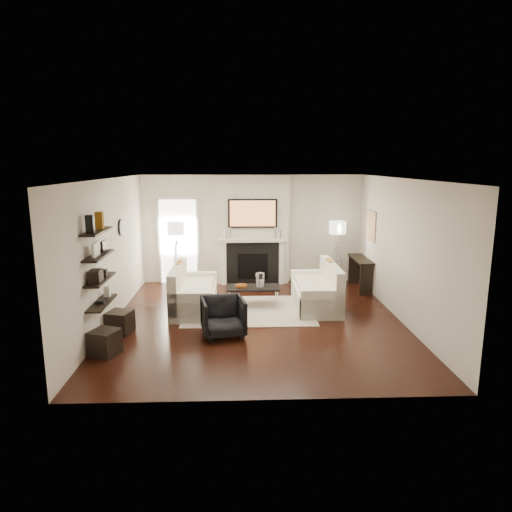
{
  "coord_description": "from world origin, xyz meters",
  "views": [
    {
      "loc": [
        -0.35,
        -8.34,
        2.97
      ],
      "look_at": [
        0.0,
        0.6,
        1.15
      ],
      "focal_mm": 32.0,
      "sensor_mm": 36.0,
      "label": 1
    }
  ],
  "objects_px": {
    "lamp_right_shade": "(338,228)",
    "ottoman_near": "(120,322)",
    "loveseat_right_base": "(315,297)",
    "lamp_left_shade": "(176,228)",
    "loveseat_left_base": "(195,300)",
    "armchair": "(223,315)",
    "coffee_table": "(253,288)"
  },
  "relations": [
    {
      "from": "lamp_right_shade",
      "to": "ottoman_near",
      "type": "xyz_separation_m",
      "value": [
        -4.52,
        -3.05,
        -1.25
      ]
    },
    {
      "from": "armchair",
      "to": "loveseat_right_base",
      "type": "bearing_deg",
      "value": 28.47
    },
    {
      "from": "loveseat_right_base",
      "to": "lamp_left_shade",
      "type": "relative_size",
      "value": 4.5
    },
    {
      "from": "loveseat_right_base",
      "to": "armchair",
      "type": "bearing_deg",
      "value": -140.49
    },
    {
      "from": "ottoman_near",
      "to": "lamp_right_shade",
      "type": "bearing_deg",
      "value": 34.04
    },
    {
      "from": "loveseat_left_base",
      "to": "armchair",
      "type": "bearing_deg",
      "value": -66.44
    },
    {
      "from": "coffee_table",
      "to": "armchair",
      "type": "relative_size",
      "value": 1.48
    },
    {
      "from": "loveseat_left_base",
      "to": "armchair",
      "type": "height_order",
      "value": "armchair"
    },
    {
      "from": "lamp_left_shade",
      "to": "lamp_right_shade",
      "type": "relative_size",
      "value": 1.0
    },
    {
      "from": "loveseat_right_base",
      "to": "coffee_table",
      "type": "xyz_separation_m",
      "value": [
        -1.3,
        0.11,
        0.19
      ]
    },
    {
      "from": "loveseat_left_base",
      "to": "loveseat_right_base",
      "type": "xyz_separation_m",
      "value": [
        2.52,
        0.09,
        0.0
      ]
    },
    {
      "from": "armchair",
      "to": "lamp_left_shade",
      "type": "relative_size",
      "value": 1.86
    },
    {
      "from": "armchair",
      "to": "ottoman_near",
      "type": "distance_m",
      "value": 1.86
    },
    {
      "from": "lamp_left_shade",
      "to": "ottoman_near",
      "type": "relative_size",
      "value": 1.0
    },
    {
      "from": "loveseat_left_base",
      "to": "lamp_left_shade",
      "type": "distance_m",
      "value": 2.25
    },
    {
      "from": "coffee_table",
      "to": "ottoman_near",
      "type": "distance_m",
      "value": 2.85
    },
    {
      "from": "armchair",
      "to": "lamp_right_shade",
      "type": "xyz_separation_m",
      "value": [
        2.67,
        3.23,
        1.08
      ]
    },
    {
      "from": "armchair",
      "to": "lamp_left_shade",
      "type": "bearing_deg",
      "value": 99.61
    },
    {
      "from": "loveseat_right_base",
      "to": "lamp_left_shade",
      "type": "bearing_deg",
      "value": 151.27
    },
    {
      "from": "coffee_table",
      "to": "armchair",
      "type": "xyz_separation_m",
      "value": [
        -0.57,
        -1.66,
        -0.03
      ]
    },
    {
      "from": "loveseat_left_base",
      "to": "armchair",
      "type": "distance_m",
      "value": 1.6
    },
    {
      "from": "loveseat_left_base",
      "to": "ottoman_near",
      "type": "distance_m",
      "value": 1.77
    },
    {
      "from": "armchair",
      "to": "loveseat_left_base",
      "type": "bearing_deg",
      "value": 102.52
    },
    {
      "from": "coffee_table",
      "to": "loveseat_left_base",
      "type": "bearing_deg",
      "value": -170.87
    },
    {
      "from": "ottoman_near",
      "to": "lamp_left_shade",
      "type": "bearing_deg",
      "value": 78.61
    },
    {
      "from": "loveseat_left_base",
      "to": "lamp_left_shade",
      "type": "bearing_deg",
      "value": 108.19
    },
    {
      "from": "loveseat_left_base",
      "to": "lamp_right_shade",
      "type": "distance_m",
      "value": 3.95
    },
    {
      "from": "coffee_table",
      "to": "ottoman_near",
      "type": "height_order",
      "value": "coffee_table"
    },
    {
      "from": "loveseat_left_base",
      "to": "loveseat_right_base",
      "type": "height_order",
      "value": "same"
    },
    {
      "from": "ottoman_near",
      "to": "armchair",
      "type": "bearing_deg",
      "value": -5.32
    },
    {
      "from": "coffee_table",
      "to": "lamp_right_shade",
      "type": "xyz_separation_m",
      "value": [
        2.1,
        1.57,
        1.05
      ]
    },
    {
      "from": "loveseat_left_base",
      "to": "coffee_table",
      "type": "height_order",
      "value": "same"
    }
  ]
}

